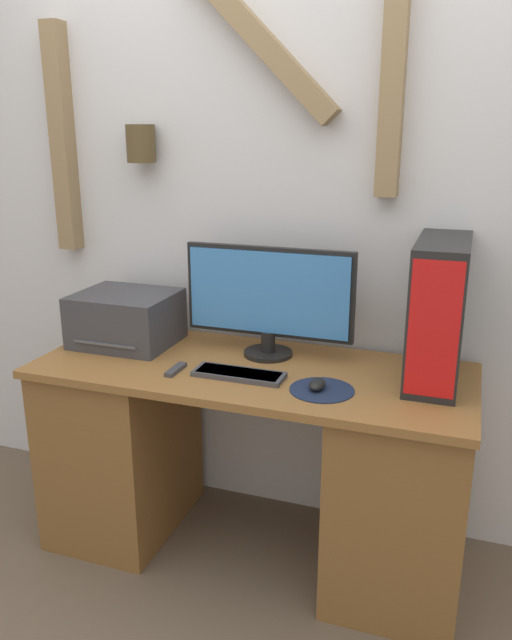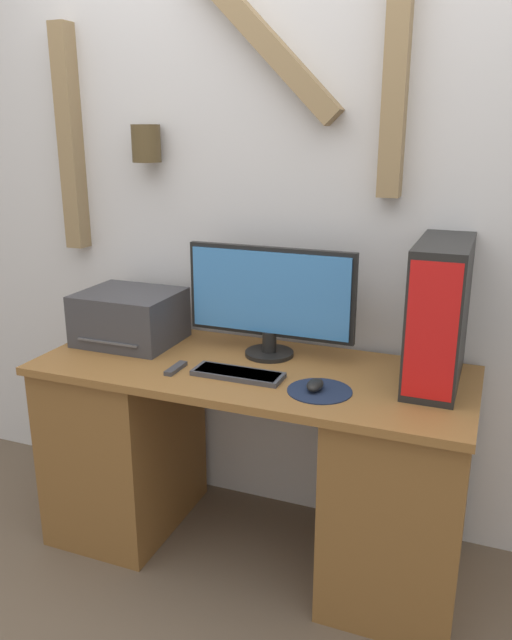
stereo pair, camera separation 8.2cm
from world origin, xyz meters
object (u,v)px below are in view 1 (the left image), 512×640
at_px(monitor, 269,297).
at_px(printer, 126,318).
at_px(mouse, 317,384).
at_px(computer_tower, 438,311).
at_px(remote_control, 176,369).
at_px(keyboard, 239,374).

distance_m(monitor, printer, 0.61).
xyz_separation_m(mouse, computer_tower, (0.36, 0.25, 0.23)).
bearing_deg(printer, computer_tower, 1.41).
height_order(mouse, remote_control, mouse).
bearing_deg(printer, keyboard, -18.88).
bearing_deg(printer, mouse, -14.21).
bearing_deg(computer_tower, mouse, -145.60).
bearing_deg(keyboard, remote_control, -172.67).
relative_size(mouse, computer_tower, 0.19).
bearing_deg(remote_control, printer, 145.95).
bearing_deg(computer_tower, keyboard, -161.13).
distance_m(computer_tower, remote_control, 0.95).
height_order(mouse, printer, printer).
relative_size(keyboard, computer_tower, 0.67).
distance_m(computer_tower, printer, 1.23).
xyz_separation_m(mouse, remote_control, (-0.53, -0.01, -0.01)).
xyz_separation_m(monitor, computer_tower, (0.63, -0.03, 0.01)).
bearing_deg(remote_control, keyboard, 7.33).
relative_size(monitor, printer, 1.69).
height_order(keyboard, printer, printer).
bearing_deg(mouse, printer, 165.79).
bearing_deg(monitor, printer, -174.70).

